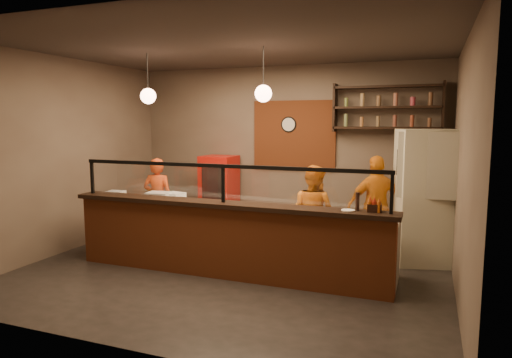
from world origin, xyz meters
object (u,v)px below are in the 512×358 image
at_px(cook_left, 158,199).
at_px(cook_mid, 314,214).
at_px(condiment_caddy, 374,208).
at_px(cook_right, 377,206).
at_px(wall_clock, 289,124).
at_px(fridge, 426,197).
at_px(red_cooler, 219,193).
at_px(pepper_mill, 357,201).
at_px(pizza_dough, 239,209).

height_order(cook_left, cook_mid, cook_left).
bearing_deg(condiment_caddy, cook_left, 161.75).
bearing_deg(cook_right, condiment_caddy, 70.52).
distance_m(wall_clock, cook_mid, 2.29).
bearing_deg(cook_left, wall_clock, -154.41).
bearing_deg(fridge, wall_clock, 142.67).
relative_size(wall_clock, red_cooler, 0.20).
distance_m(cook_left, pepper_mill, 3.98).
height_order(wall_clock, cook_mid, wall_clock).
bearing_deg(pizza_dough, cook_left, 153.71).
relative_size(wall_clock, cook_right, 0.18).
distance_m(cook_left, condiment_caddy, 4.18).
bearing_deg(pizza_dough, wall_clock, 89.13).
distance_m(fridge, red_cooler, 3.91).
relative_size(cook_mid, cook_right, 0.92).
bearing_deg(pepper_mill, fridge, 64.12).
distance_m(wall_clock, cook_left, 2.81).
xyz_separation_m(fridge, condiment_caddy, (-0.59, -1.65, 0.09)).
bearing_deg(red_cooler, cook_right, -9.79).
bearing_deg(pizza_dough, pepper_mill, -9.80).
bearing_deg(condiment_caddy, red_cooler, 143.66).
xyz_separation_m(cook_left, cook_right, (3.81, 0.41, 0.06)).
bearing_deg(pepper_mill, cook_mid, 127.28).
distance_m(cook_left, cook_mid, 2.94).
xyz_separation_m(pizza_dough, pepper_mill, (1.74, -0.30, 0.27)).
bearing_deg(pizza_dough, cook_mid, 39.48).
bearing_deg(fridge, cook_mid, -175.07).
height_order(wall_clock, condiment_caddy, wall_clock).
height_order(wall_clock, cook_right, wall_clock).
height_order(fridge, condiment_caddy, fridge).
bearing_deg(wall_clock, fridge, -22.60).
height_order(red_cooler, pepper_mill, red_cooler).
bearing_deg(cook_left, pepper_mill, 152.29).
xyz_separation_m(cook_mid, pepper_mill, (0.81, -1.07, 0.42)).
distance_m(cook_mid, pizza_dough, 1.21).
xyz_separation_m(cook_left, condiment_caddy, (3.95, -1.30, 0.35)).
bearing_deg(condiment_caddy, pepper_mill, 176.30).
height_order(cook_left, red_cooler, cook_left).
height_order(cook_right, red_cooler, cook_right).
relative_size(wall_clock, pepper_mill, 1.33).
bearing_deg(cook_right, pepper_mill, 63.50).
relative_size(fridge, pepper_mill, 9.04).
relative_size(cook_right, pizza_dough, 3.08).
height_order(red_cooler, pizza_dough, red_cooler).
relative_size(fridge, red_cooler, 1.37).
height_order(fridge, pepper_mill, fridge).
height_order(wall_clock, pepper_mill, wall_clock).
height_order(cook_left, pizza_dough, cook_left).
distance_m(cook_mid, pepper_mill, 1.40).
distance_m(fridge, condiment_caddy, 1.76).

